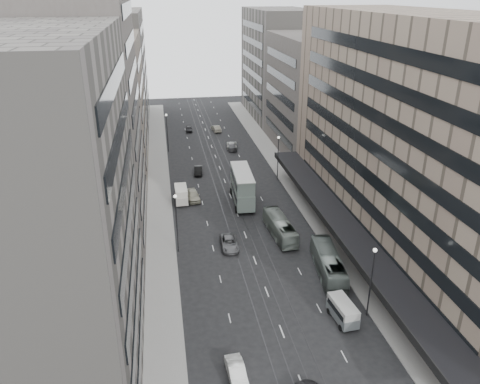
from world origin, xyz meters
TOP-DOWN VIEW (x-y plane):
  - ground at (0.00, 0.00)m, footprint 220.00×220.00m
  - sidewalk_right at (12.00, 37.50)m, footprint 4.00×125.00m
  - sidewalk_left at (-12.00, 37.50)m, footprint 4.00×125.00m
  - department_store at (21.45, 8.00)m, footprint 19.20×60.00m
  - building_right_mid at (21.50, 52.00)m, footprint 15.00×28.00m
  - building_right_far at (21.50, 82.00)m, footprint 15.00×32.00m
  - building_left_a at (-21.50, -8.00)m, footprint 15.00×28.00m
  - building_left_b at (-21.50, 19.00)m, footprint 15.00×26.00m
  - building_left_c at (-21.50, 46.00)m, footprint 15.00×28.00m
  - building_left_d at (-21.50, 79.00)m, footprint 15.00×38.00m
  - lamp_right_near at (9.70, -5.00)m, footprint 0.44×0.44m
  - lamp_right_far at (9.70, 35.00)m, footprint 0.44×0.44m
  - lamp_left_near at (-9.70, 12.00)m, footprint 0.44×0.44m
  - lamp_left_far at (-9.70, 55.00)m, footprint 0.44×0.44m
  - bus_near at (8.26, 3.44)m, footprint 3.83×10.93m
  - bus_far at (4.81, 13.95)m, footprint 2.93×10.01m
  - double_decker at (1.50, 25.96)m, footprint 3.51×10.25m
  - vw_microbus at (6.74, -5.37)m, footprint 2.30×4.45m
  - panel_van at (-8.38, 27.71)m, footprint 2.19×4.37m
  - sedan_1 at (-5.63, -11.47)m, footprint 1.74×4.36m
  - sedan_2 at (-2.78, 11.84)m, footprint 2.44×5.03m
  - sedan_4 at (-6.39, 28.51)m, footprint 2.46×5.04m
  - sedan_5 at (-4.46, 40.41)m, footprint 1.88×4.38m
  - sedan_6 at (4.31, 55.29)m, footprint 2.85×5.12m
  - sedan_7 at (4.10, 53.85)m, footprint 2.18×4.88m
  - sedan_8 at (-4.14, 70.03)m, footprint 1.77×3.95m
  - sedan_9 at (2.50, 68.91)m, footprint 2.18×4.75m

SIDE VIEW (x-z plane):
  - ground at x=0.00m, z-range 0.00..0.00m
  - sidewalk_right at x=12.00m, z-range 0.00..0.15m
  - sidewalk_left at x=-12.00m, z-range 0.00..0.15m
  - sedan_8 at x=-4.14m, z-range 0.00..1.32m
  - sedan_6 at x=4.31m, z-range 0.00..1.35m
  - sedan_2 at x=-2.78m, z-range 0.00..1.38m
  - sedan_7 at x=4.10m, z-range 0.00..1.39m
  - sedan_5 at x=-4.46m, z-range 0.00..1.40m
  - sedan_1 at x=-5.63m, z-range 0.00..1.41m
  - sedan_9 at x=2.50m, z-range 0.00..1.51m
  - sedan_4 at x=-6.39m, z-range 0.00..1.66m
  - vw_microbus at x=6.74m, z-range 0.13..2.45m
  - bus_far at x=4.81m, z-range 0.00..2.75m
  - bus_near at x=8.26m, z-range 0.00..2.98m
  - panel_van at x=-8.38m, z-range 0.14..2.88m
  - double_decker at x=1.50m, z-range 0.22..5.76m
  - lamp_right_near at x=9.70m, z-range 1.04..9.36m
  - lamp_right_far at x=9.70m, z-range 1.04..9.36m
  - lamp_left_near at x=-9.70m, z-range 1.04..9.36m
  - lamp_left_far at x=-9.70m, z-range 1.04..9.36m
  - building_right_mid at x=21.50m, z-range 0.00..24.00m
  - building_left_c at x=-21.50m, z-range 0.00..25.00m
  - building_right_far at x=21.50m, z-range 0.00..28.00m
  - building_left_d at x=-21.50m, z-range 0.00..28.00m
  - department_store at x=21.45m, z-range -0.05..29.95m
  - building_left_a at x=-21.50m, z-range 0.00..30.00m
  - building_left_b at x=-21.50m, z-range 0.00..34.00m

